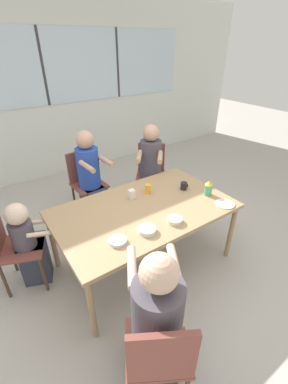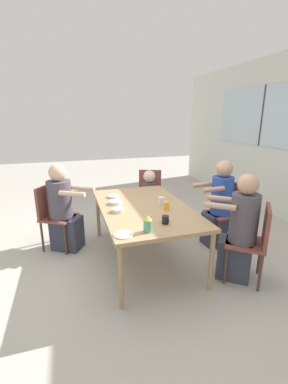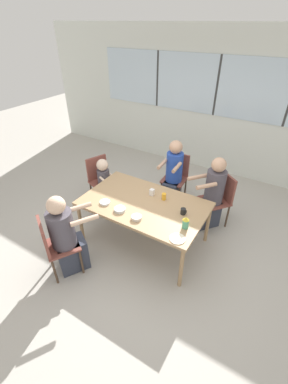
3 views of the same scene
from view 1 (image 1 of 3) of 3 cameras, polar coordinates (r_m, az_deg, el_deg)
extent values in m
plane|color=#B2ADA3|center=(2.97, 0.00, -14.85)|extent=(16.00, 16.00, 0.00)
cube|color=silver|center=(4.67, -20.86, 19.98)|extent=(8.40, 0.06, 2.80)
cube|color=silver|center=(4.59, -21.60, 24.30)|extent=(5.20, 0.02, 1.10)
cube|color=#333333|center=(4.58, -21.58, 24.30)|extent=(0.04, 0.01, 1.10)
cube|color=#333333|center=(5.08, -5.89, 26.46)|extent=(0.04, 0.01, 1.10)
cube|color=tan|center=(2.52, 0.00, -3.91)|extent=(1.73, 1.04, 0.04)
cylinder|color=tan|center=(2.20, -11.53, -24.32)|extent=(0.05, 0.05, 0.66)
cylinder|color=tan|center=(2.95, 18.73, -8.52)|extent=(0.05, 0.05, 0.66)
cylinder|color=tan|center=(2.84, -19.58, -10.40)|extent=(0.05, 0.05, 0.66)
cylinder|color=tan|center=(3.45, 6.67, -0.71)|extent=(0.05, 0.05, 0.66)
cube|color=brown|center=(3.66, 1.45, 3.44)|extent=(0.56, 0.56, 0.03)
cube|color=brown|center=(3.73, 1.65, 7.73)|extent=(0.32, 0.27, 0.42)
cylinder|color=#4C3828|center=(3.62, 3.94, -1.09)|extent=(0.03, 0.03, 0.43)
cylinder|color=#4C3828|center=(3.64, -1.42, -0.87)|extent=(0.03, 0.03, 0.43)
cylinder|color=#4C3828|center=(3.92, 4.03, 1.52)|extent=(0.03, 0.03, 0.43)
cylinder|color=#4C3828|center=(3.93, -0.92, 1.71)|extent=(0.03, 0.03, 0.43)
cube|color=brown|center=(1.90, 2.89, -31.06)|extent=(0.55, 0.55, 0.03)
cube|color=brown|center=(1.62, 3.98, -32.89)|extent=(0.35, 0.22, 0.42)
cylinder|color=#4C3828|center=(2.18, -3.03, -30.24)|extent=(0.03, 0.03, 0.43)
cylinder|color=#4C3828|center=(2.20, 7.20, -29.53)|extent=(0.03, 0.03, 0.43)
cube|color=brown|center=(3.52, -12.10, 1.47)|extent=(0.43, 0.43, 0.03)
cube|color=brown|center=(3.57, -13.84, 5.69)|extent=(0.38, 0.06, 0.42)
cylinder|color=#4C3828|center=(3.57, -8.03, -1.91)|extent=(0.03, 0.03, 0.43)
cylinder|color=#4C3828|center=(3.44, -12.85, -3.77)|extent=(0.03, 0.03, 0.43)
cylinder|color=#4C3828|center=(3.83, -10.69, 0.25)|extent=(0.03, 0.03, 0.43)
cylinder|color=#4C3828|center=(3.71, -15.26, -1.41)|extent=(0.03, 0.03, 0.43)
cube|color=brown|center=(2.72, -25.55, -10.98)|extent=(0.52, 0.52, 0.03)
cylinder|color=#4C3828|center=(2.95, -20.79, -11.92)|extent=(0.03, 0.03, 0.43)
cylinder|color=#4C3828|center=(2.71, -21.41, -16.69)|extent=(0.03, 0.03, 0.43)
cylinder|color=#4C3828|center=(3.03, -27.25, -12.36)|extent=(0.03, 0.03, 0.43)
cylinder|color=#4C3828|center=(2.80, -28.56, -17.00)|extent=(0.03, 0.03, 0.43)
cube|color=#333847|center=(3.68, 1.32, -0.23)|extent=(0.42, 0.43, 0.45)
cylinder|color=#4C4751|center=(3.51, 1.47, 7.19)|extent=(0.29, 0.29, 0.53)
sphere|color=tan|center=(3.38, 1.56, 13.03)|extent=(0.22, 0.22, 0.22)
cylinder|color=tan|center=(3.22, 3.60, 7.77)|extent=(0.25, 0.29, 0.06)
cylinder|color=tan|center=(3.23, -1.07, 7.92)|extent=(0.25, 0.29, 0.06)
cube|color=#333847|center=(2.14, 2.35, -31.39)|extent=(0.43, 0.46, 0.45)
cylinder|color=#4C4751|center=(1.70, 2.97, -25.66)|extent=(0.31, 0.31, 0.50)
sphere|color=#DBB293|center=(1.41, 3.38, -17.51)|extent=(0.22, 0.22, 0.22)
cylinder|color=#DBB293|center=(1.75, -2.69, -16.23)|extent=(0.23, 0.33, 0.06)
cylinder|color=#DBB293|center=(1.77, 6.76, -15.68)|extent=(0.23, 0.33, 0.06)
cube|color=#333847|center=(3.55, -10.99, -2.14)|extent=(0.28, 0.36, 0.45)
cylinder|color=#284CB7|center=(3.36, -12.27, 5.29)|extent=(0.28, 0.28, 0.52)
sphere|color=tan|center=(3.23, -13.00, 11.27)|extent=(0.22, 0.22, 0.22)
cylinder|color=tan|center=(3.16, -8.44, 6.85)|extent=(0.08, 0.32, 0.06)
cylinder|color=tan|center=(3.06, -12.56, 5.55)|extent=(0.08, 0.32, 0.06)
cube|color=#333847|center=(2.84, -22.93, -14.14)|extent=(0.30, 0.27, 0.45)
cylinder|color=#4C4751|center=(2.62, -25.40, -8.55)|extent=(0.21, 0.21, 0.26)
sphere|color=beige|center=(2.50, -26.55, -4.42)|extent=(0.20, 0.20, 0.20)
cylinder|color=beige|center=(2.63, -21.57, -6.08)|extent=(0.23, 0.12, 0.04)
cylinder|color=beige|center=(2.48, -21.98, -8.62)|extent=(0.23, 0.12, 0.04)
cylinder|color=black|center=(2.84, 8.82, 1.35)|extent=(0.07, 0.07, 0.08)
torus|color=black|center=(2.86, 9.34, 1.55)|extent=(0.01, 0.06, 0.06)
cylinder|color=#4CA57F|center=(2.78, 14.06, 0.48)|extent=(0.08, 0.08, 0.12)
cone|color=gold|center=(2.74, 14.27, 1.96)|extent=(0.08, 0.08, 0.04)
cylinder|color=gold|center=(2.73, 0.89, 0.72)|extent=(0.06, 0.06, 0.10)
cube|color=silver|center=(2.65, -2.65, -0.43)|extent=(0.06, 0.06, 0.09)
cylinder|color=silver|center=(2.33, 6.85, -6.23)|extent=(0.14, 0.14, 0.04)
cylinder|color=silver|center=(2.21, 0.74, -8.45)|extent=(0.15, 0.15, 0.04)
cylinder|color=silver|center=(2.12, -5.86, -10.77)|extent=(0.15, 0.15, 0.03)
cylinder|color=beige|center=(2.69, 17.55, -2.54)|extent=(0.19, 0.19, 0.01)
camera|label=2|loc=(4.10, 45.65, 17.04)|focal=24.00mm
camera|label=3|loc=(2.87, 81.09, 22.02)|focal=24.00mm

